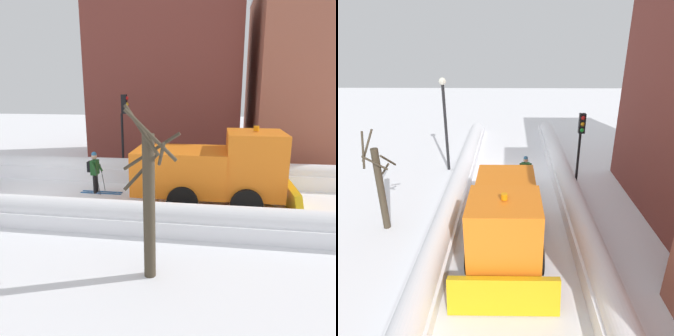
% 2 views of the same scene
% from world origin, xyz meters
% --- Properties ---
extents(ground_plane, '(80.00, 80.00, 0.00)m').
position_xyz_m(ground_plane, '(0.00, 10.00, 0.00)').
color(ground_plane, white).
extents(snowbank_left, '(1.10, 36.00, 1.10)m').
position_xyz_m(snowbank_left, '(-2.72, 10.00, 0.49)').
color(snowbank_left, white).
rests_on(snowbank_left, ground).
extents(snowbank_right, '(1.10, 36.00, 0.95)m').
position_xyz_m(snowbank_right, '(2.72, 10.00, 0.40)').
color(snowbank_right, white).
rests_on(snowbank_right, ground).
extents(building_brick_near, '(6.38, 8.86, 9.33)m').
position_xyz_m(building_brick_near, '(-8.90, 4.28, 4.67)').
color(building_brick_near, brown).
rests_on(building_brick_near, ground).
extents(building_brick_mid, '(8.85, 7.20, 10.10)m').
position_xyz_m(building_brick_mid, '(-8.90, 13.02, 5.05)').
color(building_brick_mid, '#9E5642').
rests_on(building_brick_mid, ground).
extents(plow_truck, '(3.20, 5.98, 3.12)m').
position_xyz_m(plow_truck, '(0.28, 7.42, 1.48)').
color(plow_truck, orange).
rests_on(plow_truck, ground).
extents(skier, '(0.62, 1.80, 1.81)m').
position_xyz_m(skier, '(-0.67, 2.31, 1.00)').
color(skier, black).
rests_on(skier, ground).
extents(traffic_light_pole, '(0.28, 0.42, 4.11)m').
position_xyz_m(traffic_light_pole, '(-3.13, 2.96, 2.90)').
color(traffic_light_pole, black).
rests_on(traffic_light_pole, ground).
extents(bare_tree_near, '(1.09, 1.38, 4.10)m').
position_xyz_m(bare_tree_near, '(5.19, 5.92, 1.91)').
color(bare_tree_near, '#413729').
rests_on(bare_tree_near, ground).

